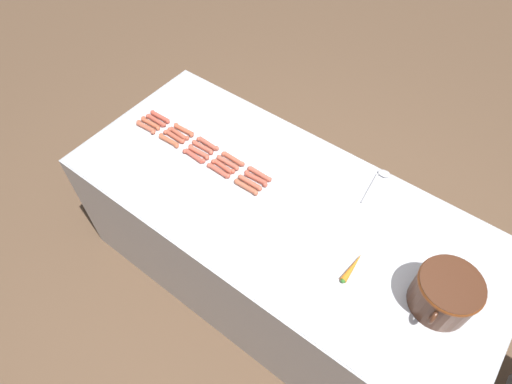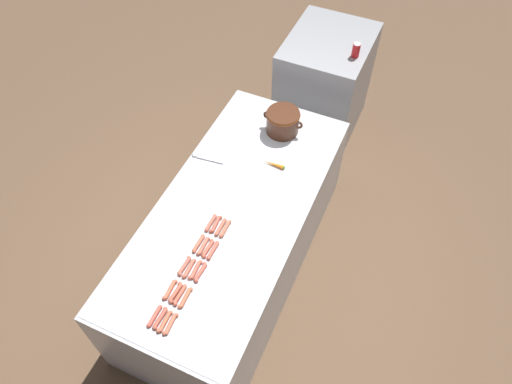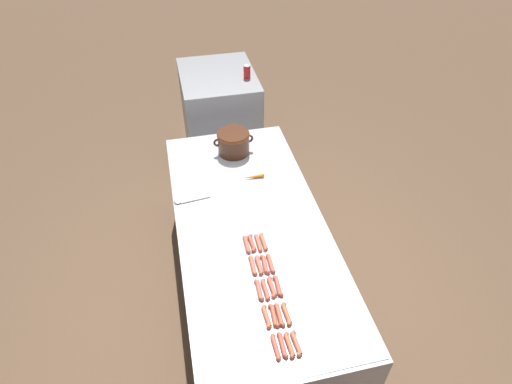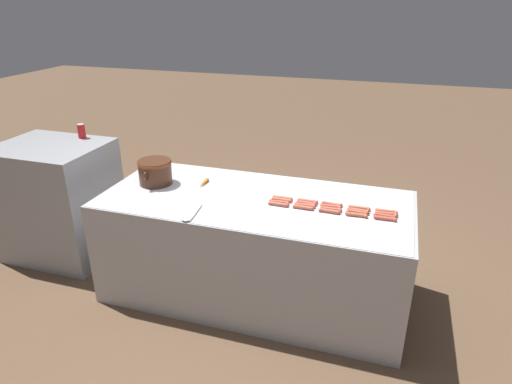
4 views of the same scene
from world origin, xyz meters
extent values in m
plane|color=brown|center=(0.00, 0.00, 0.00)|extent=(20.00, 20.00, 0.00)
cube|color=#ADAFB5|center=(0.00, 0.00, 0.41)|extent=(1.01, 2.28, 0.82)
cube|color=silver|center=(0.00, 0.00, 0.82)|extent=(0.99, 2.23, 0.00)
cube|color=#939599|center=(0.07, 1.86, 0.52)|extent=(0.73, 0.90, 1.03)
cylinder|color=#BE4F3D|center=(-0.07, -0.93, 0.84)|extent=(0.03, 0.13, 0.03)
sphere|color=#BE4F3D|center=(-0.07, -0.99, 0.84)|extent=(0.03, 0.03, 0.03)
sphere|color=#BE4F3D|center=(-0.07, -0.87, 0.84)|extent=(0.03, 0.03, 0.03)
cylinder|color=#BC5A3E|center=(-0.07, -0.74, 0.84)|extent=(0.03, 0.13, 0.03)
sphere|color=#BC5A3E|center=(-0.08, -0.81, 0.84)|extent=(0.03, 0.03, 0.03)
sphere|color=#BC5A3E|center=(-0.07, -0.68, 0.84)|extent=(0.03, 0.03, 0.03)
cylinder|color=#B25643|center=(-0.07, -0.56, 0.84)|extent=(0.03, 0.13, 0.03)
sphere|color=#B25643|center=(-0.07, -0.63, 0.84)|extent=(0.03, 0.03, 0.03)
sphere|color=#B25643|center=(-0.08, -0.50, 0.84)|extent=(0.03, 0.03, 0.03)
cylinder|color=#BA5941|center=(-0.07, -0.38, 0.84)|extent=(0.03, 0.13, 0.03)
sphere|color=#BA5941|center=(-0.07, -0.44, 0.84)|extent=(0.03, 0.03, 0.03)
sphere|color=#BA5941|center=(-0.07, -0.31, 0.84)|extent=(0.03, 0.03, 0.03)
cylinder|color=#B65743|center=(-0.07, -0.20, 0.84)|extent=(0.03, 0.13, 0.03)
sphere|color=#B65743|center=(-0.07, -0.26, 0.84)|extent=(0.03, 0.03, 0.03)
sphere|color=#B65743|center=(-0.07, -0.14, 0.84)|extent=(0.03, 0.03, 0.03)
cylinder|color=#B24F3D|center=(-0.03, -0.93, 0.84)|extent=(0.03, 0.13, 0.03)
sphere|color=#B24F3D|center=(-0.03, -0.99, 0.84)|extent=(0.03, 0.03, 0.03)
sphere|color=#B24F3D|center=(-0.03, -0.86, 0.84)|extent=(0.03, 0.03, 0.03)
cylinder|color=#B0533D|center=(-0.03, -0.75, 0.84)|extent=(0.04, 0.13, 0.03)
sphere|color=#B0533D|center=(-0.03, -0.81, 0.84)|extent=(0.03, 0.03, 0.03)
sphere|color=#B0533D|center=(-0.04, -0.68, 0.84)|extent=(0.03, 0.03, 0.03)
cylinder|color=#BA5844|center=(-0.04, -0.57, 0.84)|extent=(0.03, 0.13, 0.03)
sphere|color=#BA5844|center=(-0.04, -0.63, 0.84)|extent=(0.03, 0.03, 0.03)
sphere|color=#BA5844|center=(-0.03, -0.50, 0.84)|extent=(0.03, 0.03, 0.03)
cylinder|color=#B55B47|center=(-0.03, -0.38, 0.84)|extent=(0.03, 0.13, 0.03)
sphere|color=#B55B47|center=(-0.03, -0.45, 0.84)|extent=(0.03, 0.03, 0.03)
sphere|color=#B55B47|center=(-0.03, -0.32, 0.84)|extent=(0.03, 0.03, 0.03)
cylinder|color=#B3503E|center=(-0.04, -0.19, 0.84)|extent=(0.04, 0.13, 0.03)
sphere|color=#B3503E|center=(-0.04, -0.26, 0.84)|extent=(0.03, 0.03, 0.03)
sphere|color=#B3503E|center=(-0.03, -0.13, 0.84)|extent=(0.03, 0.03, 0.03)
cylinder|color=#BA5B3E|center=(0.01, -0.94, 0.84)|extent=(0.03, 0.13, 0.03)
sphere|color=#BA5B3E|center=(0.00, -1.00, 0.84)|extent=(0.03, 0.03, 0.03)
sphere|color=#BA5B3E|center=(0.01, -0.87, 0.84)|extent=(0.03, 0.03, 0.03)
cylinder|color=#B2543E|center=(0.00, -0.75, 0.84)|extent=(0.03, 0.13, 0.03)
sphere|color=#B2543E|center=(0.01, -0.81, 0.84)|extent=(0.03, 0.03, 0.03)
sphere|color=#B2543E|center=(0.00, -0.69, 0.84)|extent=(0.03, 0.03, 0.03)
cylinder|color=#BD5843|center=(0.01, -0.56, 0.84)|extent=(0.03, 0.13, 0.03)
sphere|color=#BD5843|center=(0.00, -0.62, 0.84)|extent=(0.03, 0.03, 0.03)
sphere|color=#BD5843|center=(0.01, -0.50, 0.84)|extent=(0.03, 0.03, 0.03)
cylinder|color=#BE543F|center=(0.01, -0.38, 0.84)|extent=(0.04, 0.13, 0.03)
sphere|color=#BE543F|center=(0.01, -0.45, 0.84)|extent=(0.03, 0.03, 0.03)
sphere|color=#BE543F|center=(0.00, -0.32, 0.84)|extent=(0.03, 0.03, 0.03)
cylinder|color=#B65A43|center=(0.01, -0.20, 0.84)|extent=(0.03, 0.13, 0.03)
sphere|color=#B65A43|center=(0.01, -0.27, 0.84)|extent=(0.03, 0.03, 0.03)
sphere|color=#B65A43|center=(0.01, -0.14, 0.84)|extent=(0.03, 0.03, 0.03)
cylinder|color=#BC5C43|center=(0.04, -0.93, 0.84)|extent=(0.04, 0.13, 0.03)
sphere|color=#BC5C43|center=(0.04, -1.00, 0.84)|extent=(0.03, 0.03, 0.03)
sphere|color=#BC5C43|center=(0.05, -0.87, 0.84)|extent=(0.03, 0.03, 0.03)
cylinder|color=#BB5D3D|center=(0.04, -0.75, 0.84)|extent=(0.03, 0.13, 0.03)
sphere|color=#BB5D3D|center=(0.04, -0.82, 0.84)|extent=(0.03, 0.03, 0.03)
sphere|color=#BB5D3D|center=(0.04, -0.69, 0.84)|extent=(0.03, 0.03, 0.03)
cylinder|color=#BC5040|center=(0.04, -0.56, 0.84)|extent=(0.03, 0.13, 0.03)
sphere|color=#BC5040|center=(0.05, -0.62, 0.84)|extent=(0.03, 0.03, 0.03)
sphere|color=#BC5040|center=(0.04, -0.50, 0.84)|extent=(0.03, 0.03, 0.03)
cylinder|color=#BB5441|center=(0.04, -0.39, 0.84)|extent=(0.03, 0.13, 0.03)
sphere|color=#BB5441|center=(0.04, -0.45, 0.84)|extent=(0.03, 0.03, 0.03)
sphere|color=#BB5441|center=(0.04, -0.32, 0.84)|extent=(0.03, 0.03, 0.03)
cylinder|color=#B25D42|center=(0.04, -0.20, 0.84)|extent=(0.03, 0.13, 0.03)
sphere|color=#B25D42|center=(0.04, -0.26, 0.84)|extent=(0.03, 0.03, 0.03)
sphere|color=#B25D42|center=(0.04, -0.14, 0.84)|extent=(0.03, 0.03, 0.03)
cylinder|color=#472616|center=(0.04, 0.83, 0.92)|extent=(0.26, 0.26, 0.19)
torus|color=brown|center=(0.04, 0.83, 1.00)|extent=(0.27, 0.27, 0.03)
torus|color=#472616|center=(-0.09, 0.83, 0.94)|extent=(0.07, 0.02, 0.07)
torus|color=#472616|center=(0.16, 0.83, 0.94)|extent=(0.07, 0.02, 0.07)
cylinder|color=#B7B7BC|center=(-0.34, 0.31, 0.83)|extent=(0.22, 0.04, 0.01)
ellipsoid|color=#B7B7BC|center=(-0.48, 0.32, 0.83)|extent=(0.06, 0.08, 0.02)
cone|color=orange|center=(0.11, 0.46, 0.84)|extent=(0.17, 0.03, 0.03)
sphere|color=#387F2D|center=(0.20, 0.46, 0.84)|extent=(0.02, 0.02, 0.02)
cylinder|color=red|center=(0.34, 1.72, 1.09)|extent=(0.07, 0.07, 0.12)
cylinder|color=silver|center=(0.34, 1.72, 1.16)|extent=(0.06, 0.06, 0.00)
camera|label=1|loc=(1.10, 0.67, 2.56)|focal=29.99mm
camera|label=2|loc=(0.95, -1.72, 3.53)|focal=33.27mm
camera|label=3|loc=(-0.42, -2.01, 2.93)|focal=29.90mm
camera|label=4|loc=(-2.85, -0.92, 2.20)|focal=31.45mm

